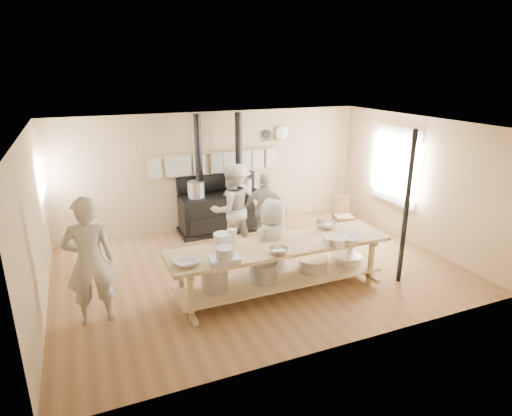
# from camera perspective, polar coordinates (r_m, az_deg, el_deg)

# --- Properties ---
(ground) EXTENTS (7.00, 7.00, 0.00)m
(ground) POSITION_cam_1_polar(r_m,az_deg,el_deg) (7.87, 0.30, -8.13)
(ground) COLOR brown
(ground) RESTS_ON ground
(room_shell) EXTENTS (7.00, 7.00, 7.00)m
(room_shell) POSITION_cam_1_polar(r_m,az_deg,el_deg) (7.30, 0.32, 3.37)
(room_shell) COLOR tan
(room_shell) RESTS_ON ground
(window_right) EXTENTS (0.09, 1.50, 1.65)m
(window_right) POSITION_cam_1_polar(r_m,az_deg,el_deg) (9.65, 18.24, 5.37)
(window_right) COLOR beige
(window_right) RESTS_ON ground
(left_opening) EXTENTS (0.00, 0.90, 0.90)m
(left_opening) POSITION_cam_1_polar(r_m,az_deg,el_deg) (8.73, -26.71, 3.72)
(left_opening) COLOR white
(left_opening) RESTS_ON ground
(stove) EXTENTS (1.90, 0.75, 2.60)m
(stove) POSITION_cam_1_polar(r_m,az_deg,el_deg) (9.52, -4.73, -0.06)
(stove) COLOR black
(stove) RESTS_ON ground
(towel_rail) EXTENTS (3.00, 0.04, 0.47)m
(towel_rail) POSITION_cam_1_polar(r_m,az_deg,el_deg) (9.51, -5.39, 6.33)
(towel_rail) COLOR tan
(towel_rail) RESTS_ON ground
(back_wall_shelf) EXTENTS (0.63, 0.14, 0.32)m
(back_wall_shelf) POSITION_cam_1_polar(r_m,az_deg,el_deg) (9.99, 2.62, 9.61)
(back_wall_shelf) COLOR tan
(back_wall_shelf) RESTS_ON ground
(prep_table) EXTENTS (3.60, 0.90, 0.85)m
(prep_table) POSITION_cam_1_polar(r_m,az_deg,el_deg) (6.91, 3.19, -7.31)
(prep_table) COLOR tan
(prep_table) RESTS_ON ground
(support_post) EXTENTS (0.08, 0.08, 2.60)m
(support_post) POSITION_cam_1_polar(r_m,az_deg,el_deg) (7.38, 19.42, -0.15)
(support_post) COLOR black
(support_post) RESTS_ON ground
(cook_far_left) EXTENTS (0.70, 0.48, 1.88)m
(cook_far_left) POSITION_cam_1_polar(r_m,az_deg,el_deg) (6.39, -21.31, -6.65)
(cook_far_left) COLOR #BDB6A7
(cook_far_left) RESTS_ON ground
(cook_left) EXTENTS (0.95, 0.80, 1.74)m
(cook_left) POSITION_cam_1_polar(r_m,az_deg,el_deg) (8.33, -3.39, -0.19)
(cook_left) COLOR #BDB6A7
(cook_left) RESTS_ON ground
(cook_center) EXTENTS (0.84, 0.68, 1.50)m
(cook_center) POSITION_cam_1_polar(r_m,az_deg,el_deg) (7.07, 2.24, -4.64)
(cook_center) COLOR #BDB6A7
(cook_center) RESTS_ON ground
(cook_right) EXTENTS (0.97, 0.75, 1.54)m
(cook_right) POSITION_cam_1_polar(r_m,az_deg,el_deg) (8.56, 1.27, -0.35)
(cook_right) COLOR #BDB6A7
(cook_right) RESTS_ON ground
(cook_by_window) EXTENTS (1.16, 0.98, 1.56)m
(cook_by_window) POSITION_cam_1_polar(r_m,az_deg,el_deg) (9.26, -2.45, 1.14)
(cook_by_window) COLOR #BDB6A7
(cook_by_window) RESTS_ON ground
(chair) EXTENTS (0.45, 0.45, 0.83)m
(chair) POSITION_cam_1_polar(r_m,az_deg,el_deg) (9.61, 11.49, -1.93)
(chair) COLOR brown
(chair) RESTS_ON ground
(bowl_white_a) EXTENTS (0.41, 0.41, 0.09)m
(bowl_white_a) POSITION_cam_1_polar(r_m,az_deg,el_deg) (6.13, -9.19, -7.14)
(bowl_white_a) COLOR silver
(bowl_white_a) RESTS_ON prep_table
(bowl_steel_a) EXTENTS (0.40, 0.40, 0.09)m
(bowl_steel_a) POSITION_cam_1_polar(r_m,az_deg,el_deg) (6.41, 3.04, -5.74)
(bowl_steel_a) COLOR silver
(bowl_steel_a) RESTS_ON prep_table
(bowl_white_b) EXTENTS (0.57, 0.57, 0.10)m
(bowl_white_b) POSITION_cam_1_polar(r_m,az_deg,el_deg) (7.00, 12.25, -3.97)
(bowl_white_b) COLOR silver
(bowl_white_b) RESTS_ON prep_table
(bowl_steel_b) EXTENTS (0.44, 0.44, 0.11)m
(bowl_steel_b) POSITION_cam_1_polar(r_m,az_deg,el_deg) (7.50, 9.33, -2.23)
(bowl_steel_b) COLOR silver
(bowl_steel_b) RESTS_ON prep_table
(roasting_pan) EXTENTS (0.45, 0.32, 0.09)m
(roasting_pan) POSITION_cam_1_polar(r_m,az_deg,el_deg) (6.12, -4.22, -6.97)
(roasting_pan) COLOR #B2B2B7
(roasting_pan) RESTS_ON prep_table
(mixing_bowl_large) EXTENTS (0.41, 0.41, 0.13)m
(mixing_bowl_large) POSITION_cam_1_polar(r_m,az_deg,el_deg) (6.86, 10.57, -4.21)
(mixing_bowl_large) COLOR silver
(mixing_bowl_large) RESTS_ON prep_table
(bucket_galv) EXTENTS (0.32, 0.32, 0.24)m
(bucket_galv) POSITION_cam_1_polar(r_m,az_deg,el_deg) (6.09, -4.15, -6.33)
(bucket_galv) COLOR gray
(bucket_galv) RESTS_ON prep_table
(deep_bowl_enamel) EXTENTS (0.32, 0.32, 0.18)m
(deep_bowl_enamel) POSITION_cam_1_polar(r_m,az_deg,el_deg) (6.73, -4.48, -4.14)
(deep_bowl_enamel) COLOR silver
(deep_bowl_enamel) RESTS_ON prep_table
(pitcher) EXTENTS (0.17, 0.17, 0.23)m
(pitcher) POSITION_cam_1_polar(r_m,az_deg,el_deg) (6.76, -3.24, -3.77)
(pitcher) COLOR silver
(pitcher) RESTS_ON prep_table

